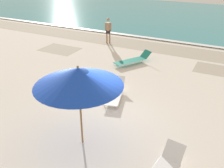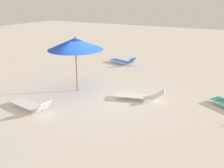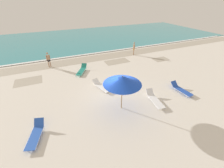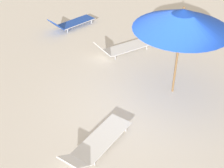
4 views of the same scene
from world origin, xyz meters
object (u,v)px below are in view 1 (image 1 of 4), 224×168
at_px(beach_umbrella, 78,77).
at_px(sun_lounger_beside_umbrella, 133,60).
at_px(sun_lounger_near_water_left, 115,92).
at_px(beachgoer_shoreline_child, 108,29).

bearing_deg(beach_umbrella, sun_lounger_beside_umbrella, 99.74).
xyz_separation_m(sun_lounger_beside_umbrella, sun_lounger_near_water_left, (0.81, -3.96, -0.00)).
relative_size(beach_umbrella, beachgoer_shoreline_child, 1.53).
distance_m(beach_umbrella, sun_lounger_near_water_left, 3.86).
height_order(sun_lounger_beside_umbrella, sun_lounger_near_water_left, sun_lounger_beside_umbrella).
bearing_deg(sun_lounger_near_water_left, sun_lounger_beside_umbrella, 85.46).
height_order(sun_lounger_near_water_left, beachgoer_shoreline_child, beachgoer_shoreline_child).
height_order(beach_umbrella, sun_lounger_near_water_left, beach_umbrella).
bearing_deg(sun_lounger_beside_umbrella, sun_lounger_near_water_left, -47.07).
bearing_deg(beachgoer_shoreline_child, sun_lounger_near_water_left, -81.58).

